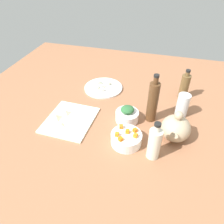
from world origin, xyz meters
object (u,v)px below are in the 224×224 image
(cutting_board, at_px, (70,120))
(bottle_1, at_px, (153,101))
(bowl_greens, at_px, (127,116))
(teapot, at_px, (176,128))
(plate_tofu, at_px, (103,88))
(bowl_carrots, at_px, (126,139))
(bottle_2, at_px, (184,86))
(bottle_0, at_px, (154,143))
(drinking_glass_0, at_px, (182,105))

(cutting_board, distance_m, bottle_1, 0.46)
(bowl_greens, relative_size, teapot, 0.76)
(plate_tofu, height_order, bowl_carrots, bowl_carrots)
(bottle_2, bearing_deg, cutting_board, -56.51)
(cutting_board, bearing_deg, bottle_2, 123.49)
(cutting_board, bearing_deg, bottle_0, 74.74)
(bowl_greens, height_order, bottle_1, bottle_1)
(plate_tofu, distance_m, bottle_2, 0.52)
(bottle_0, bearing_deg, drinking_glass_0, 160.66)
(plate_tofu, bearing_deg, bottle_1, 55.94)
(cutting_board, bearing_deg, bowl_greens, 105.99)
(bowl_greens, distance_m, bowl_carrots, 0.17)
(plate_tofu, relative_size, bottle_2, 1.31)
(plate_tofu, bearing_deg, bowl_greens, 38.55)
(bowl_carrots, distance_m, teapot, 0.25)
(bowl_greens, height_order, bowl_carrots, same)
(bowl_carrots, bearing_deg, teapot, 113.72)
(bottle_0, bearing_deg, teapot, 148.48)
(plate_tofu, bearing_deg, bowl_carrots, 29.64)
(plate_tofu, height_order, teapot, teapot)
(plate_tofu, height_order, bottle_1, bottle_1)
(cutting_board, bearing_deg, drinking_glass_0, 109.83)
(bowl_greens, xyz_separation_m, bottle_2, (-0.31, 0.29, 0.06))
(plate_tofu, xyz_separation_m, bottle_0, (0.49, 0.39, 0.08))
(bottle_0, distance_m, bottle_1, 0.26)
(cutting_board, relative_size, bottle_1, 1.02)
(bowl_carrots, bearing_deg, cutting_board, -103.48)
(bottle_1, bearing_deg, drinking_glass_0, 116.93)
(bowl_carrots, xyz_separation_m, teapot, (-0.10, 0.22, 0.04))
(bottle_1, relative_size, bottle_2, 1.43)
(bottle_1, relative_size, drinking_glass_0, 2.05)
(bowl_greens, bearing_deg, bottle_2, 136.44)
(cutting_board, xyz_separation_m, bottle_0, (0.13, 0.47, 0.08))
(cutting_board, xyz_separation_m, plate_tofu, (-0.36, 0.08, 0.00))
(plate_tofu, relative_size, bottle_1, 0.91)
(bowl_greens, bearing_deg, teapot, 74.85)
(bottle_1, bearing_deg, bowl_carrots, -23.68)
(bowl_carrots, bearing_deg, bottle_0, 70.42)
(bowl_carrots, bearing_deg, bottle_1, 156.32)
(teapot, height_order, drinking_glass_0, teapot)
(cutting_board, relative_size, teapot, 1.72)
(bowl_greens, distance_m, drinking_glass_0, 0.31)
(plate_tofu, relative_size, drinking_glass_0, 1.87)
(bottle_0, bearing_deg, bottle_1, -170.90)
(teapot, bearing_deg, drinking_glass_0, 171.23)
(bowl_greens, xyz_separation_m, teapot, (0.07, 0.26, 0.04))
(teapot, height_order, bottle_0, bottle_0)
(cutting_board, relative_size, bowl_carrots, 1.89)
(drinking_glass_0, bearing_deg, plate_tofu, -106.69)
(drinking_glass_0, bearing_deg, cutting_board, -70.17)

